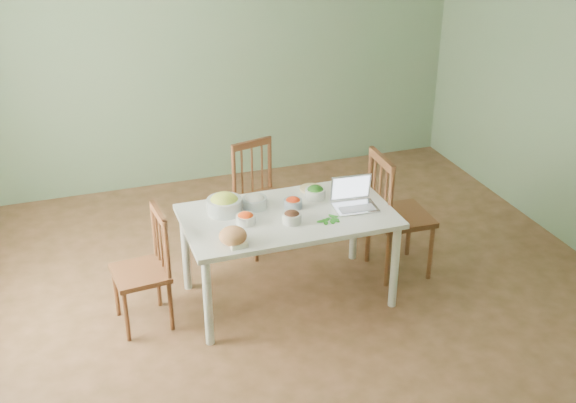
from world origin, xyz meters
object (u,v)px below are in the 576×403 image
object	(u,v)px
chair_far	(263,199)
chair_right	(401,213)
dining_table	(288,256)
bowl_squash	(224,203)
chair_left	(140,271)
bread_boule	(233,236)
laptop	(356,195)

from	to	relation	value
chair_far	chair_right	bearing A→B (deg)	-51.74
dining_table	bowl_squash	xyz separation A→B (m)	(-0.42, 0.17, 0.43)
chair_far	chair_left	xyz separation A→B (m)	(-1.13, -0.75, -0.02)
chair_far	chair_left	bearing A→B (deg)	-160.64
dining_table	bread_boule	world-z (taller)	bread_boule
bowl_squash	chair_left	bearing A→B (deg)	-167.62
chair_left	laptop	size ratio (longest dim) A/B	2.82
chair_far	laptop	size ratio (longest dim) A/B	2.98
dining_table	bread_boule	size ratio (longest dim) A/B	8.05
laptop	bowl_squash	bearing A→B (deg)	169.62
chair_far	laptop	distance (m)	1.03
bowl_squash	laptop	xyz separation A→B (m)	(0.92, -0.25, 0.03)
chair_far	bread_boule	bearing A→B (deg)	-130.96
chair_right	bread_boule	distance (m)	1.52
chair_far	dining_table	bearing A→B (deg)	-108.09
bread_boule	bowl_squash	xyz separation A→B (m)	(0.06, 0.46, 0.01)
chair_far	bread_boule	xyz separation A→B (m)	(-0.54, -1.07, 0.31)
bowl_squash	laptop	world-z (taller)	laptop
bread_boule	chair_far	bearing A→B (deg)	63.28
dining_table	chair_right	world-z (taller)	chair_right
chair_right	bread_boule	world-z (taller)	chair_right
bread_boule	bowl_squash	world-z (taller)	bowl_squash
chair_right	bowl_squash	bearing A→B (deg)	88.30
chair_right	laptop	xyz separation A→B (m)	(-0.47, -0.16, 0.31)
chair_left	bread_boule	world-z (taller)	chair_left
chair_right	laptop	world-z (taller)	chair_right
dining_table	chair_far	xyz separation A→B (m)	(0.05, 0.78, 0.10)
laptop	chair_right	bearing A→B (deg)	23.54
chair_left	chair_right	xyz separation A→B (m)	(2.04, 0.05, 0.08)
dining_table	bowl_squash	world-z (taller)	bowl_squash
bowl_squash	laptop	distance (m)	0.95
chair_right	laptop	bearing A→B (deg)	110.78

